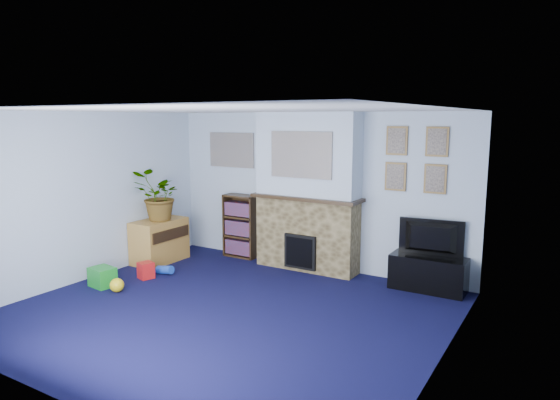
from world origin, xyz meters
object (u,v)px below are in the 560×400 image
Objects in this scene: bookshelf at (241,227)px; television at (430,238)px; tv_stand at (428,274)px; sideboard at (160,240)px.

television is at bearing -1.03° from bookshelf.
tv_stand is 4.20m from sideboard.
tv_stand is 3.16m from bookshelf.
bookshelf reaches higher than sideboard.
sideboard is at bearing 5.70° from television.
bookshelf reaches higher than tv_stand.
sideboard is (-0.96, -0.94, -0.15)m from bookshelf.
bookshelf is (-3.15, 0.08, 0.28)m from tv_stand.
tv_stand is 1.16× the size of television.
bookshelf is at bearing -7.44° from television.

